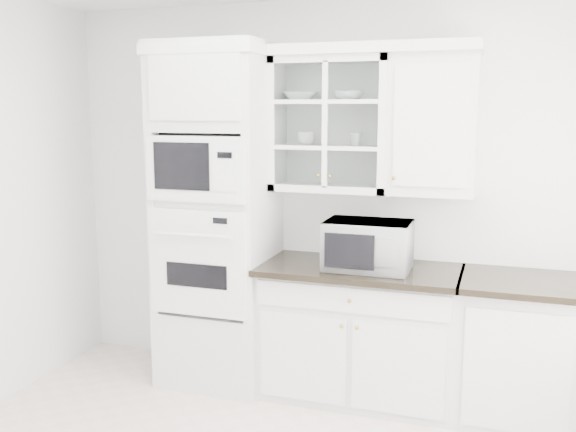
% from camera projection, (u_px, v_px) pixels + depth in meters
% --- Properties ---
extents(room_shell, '(4.00, 3.50, 2.70)m').
position_uv_depth(room_shell, '(268.00, 143.00, 3.27)').
color(room_shell, white).
rests_on(room_shell, ground).
extents(oven_column, '(0.76, 0.68, 2.40)m').
position_uv_depth(oven_column, '(217.00, 217.00, 4.52)').
color(oven_column, silver).
rests_on(oven_column, ground).
extents(base_cabinet_run, '(1.32, 0.67, 0.92)m').
position_uv_depth(base_cabinet_run, '(360.00, 331.00, 4.35)').
color(base_cabinet_run, silver).
rests_on(base_cabinet_run, ground).
extents(extra_base_cabinet, '(0.72, 0.67, 0.92)m').
position_uv_depth(extra_base_cabinet, '(516.00, 349.00, 4.04)').
color(extra_base_cabinet, silver).
rests_on(extra_base_cabinet, ground).
extents(upper_cabinet_glass, '(0.80, 0.33, 0.90)m').
position_uv_depth(upper_cabinet_glass, '(331.00, 124.00, 4.33)').
color(upper_cabinet_glass, silver).
rests_on(upper_cabinet_glass, room_shell).
extents(upper_cabinet_solid, '(0.55, 0.33, 0.90)m').
position_uv_depth(upper_cabinet_solid, '(433.00, 125.00, 4.11)').
color(upper_cabinet_solid, silver).
rests_on(upper_cabinet_solid, room_shell).
extents(crown_molding, '(2.14, 0.38, 0.07)m').
position_uv_depth(crown_molding, '(316.00, 51.00, 4.26)').
color(crown_molding, white).
rests_on(crown_molding, room_shell).
extents(countertop_microwave, '(0.55, 0.46, 0.32)m').
position_uv_depth(countertop_microwave, '(368.00, 245.00, 4.18)').
color(countertop_microwave, white).
rests_on(countertop_microwave, base_cabinet_run).
extents(bowl_a, '(0.29, 0.29, 0.06)m').
position_uv_depth(bowl_a, '(300.00, 96.00, 4.36)').
color(bowl_a, white).
rests_on(bowl_a, upper_cabinet_glass).
extents(bowl_b, '(0.23, 0.23, 0.06)m').
position_uv_depth(bowl_b, '(348.00, 96.00, 4.26)').
color(bowl_b, white).
rests_on(bowl_b, upper_cabinet_glass).
extents(cup_a, '(0.14, 0.14, 0.09)m').
position_uv_depth(cup_a, '(306.00, 138.00, 4.39)').
color(cup_a, white).
rests_on(cup_a, upper_cabinet_glass).
extents(cup_b, '(0.10, 0.10, 0.09)m').
position_uv_depth(cup_b, '(356.00, 139.00, 4.31)').
color(cup_b, white).
rests_on(cup_b, upper_cabinet_glass).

